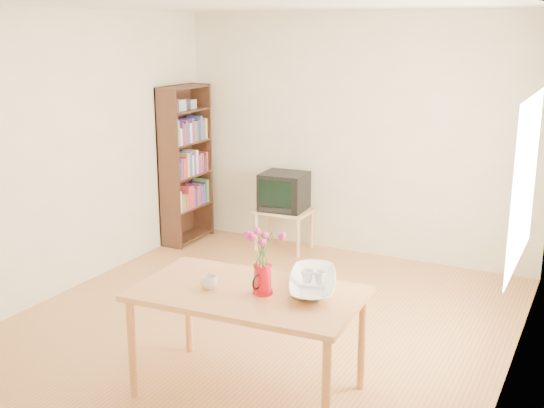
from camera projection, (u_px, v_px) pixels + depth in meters
The scene contains 11 objects.
room at pixel (258, 176), 5.37m from camera, with size 4.50×4.50×4.50m.
table at pixel (248, 301), 4.53m from camera, with size 1.54×0.93×0.75m.
tv_stand at pixel (284, 216), 7.61m from camera, with size 0.60×0.45×0.46m.
bookshelf at pixel (186, 170), 7.81m from camera, with size 0.28×0.70×1.80m.
pitcher at pixel (263, 280), 4.44m from camera, with size 0.13×0.21×0.20m.
flowers at pixel (263, 243), 4.38m from camera, with size 0.23×0.23×0.32m, color #C72F8C, non-canonical shape.
mug at pixel (209, 282), 4.54m from camera, with size 0.11×0.11×0.09m, color white.
bowl at pixel (313, 257), 4.50m from camera, with size 0.47×0.47×0.44m, color white.
teacup_a at pixel (307, 262), 4.53m from camera, with size 0.08×0.08×0.07m, color white.
teacup_b at pixel (320, 263), 4.51m from camera, with size 0.08×0.08×0.07m, color white.
television at pixel (285, 191), 7.55m from camera, with size 0.51×0.48×0.42m.
Camera 1 is at (2.51, -4.62, 2.46)m, focal length 45.00 mm.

